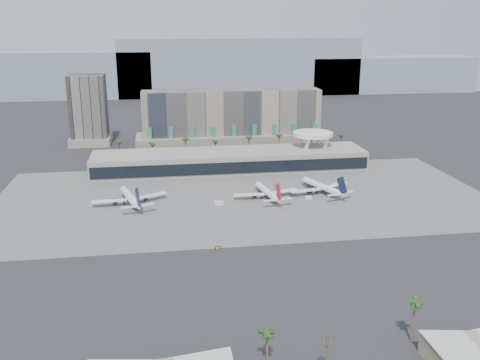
{
  "coord_description": "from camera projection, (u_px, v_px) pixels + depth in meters",
  "views": [
    {
      "loc": [
        -42.56,
        -212.16,
        89.96
      ],
      "look_at": [
        -4.21,
        40.0,
        13.97
      ],
      "focal_mm": 40.0,
      "sensor_mm": 36.0,
      "label": 1
    }
  ],
  "objects": [
    {
      "name": "utility_pole",
      "position": [
        327.0,
        352.0,
        139.46
      ],
      "size": [
        3.2,
        0.85,
        12.0
      ],
      "color": "#4C3826",
      "rests_on": "ground"
    },
    {
      "name": "mountain_ridge",
      "position": [
        214.0,
        71.0,
        673.63
      ],
      "size": [
        680.0,
        60.0,
        70.0
      ],
      "color": "gray",
      "rests_on": "ground"
    },
    {
      "name": "near_palm_b",
      "position": [
        415.0,
        308.0,
        153.32
      ],
      "size": [
        6.0,
        6.0,
        13.84
      ],
      "color": "brown",
      "rests_on": "ground"
    },
    {
      "name": "near_palm_a",
      "position": [
        267.0,
        338.0,
        143.45
      ],
      "size": [
        6.0,
        6.0,
        11.17
      ],
      "color": "brown",
      "rests_on": "ground"
    },
    {
      "name": "office_tower",
      "position": [
        89.0,
        114.0,
        402.09
      ],
      "size": [
        30.0,
        30.0,
        52.0
      ],
      "color": "black",
      "rests_on": "ground"
    },
    {
      "name": "saucer_structure",
      "position": [
        313.0,
        136.0,
        345.39
      ],
      "size": [
        26.0,
        26.0,
        21.89
      ],
      "color": "white",
      "rests_on": "ground"
    },
    {
      "name": "palm_row",
      "position": [
        233.0,
        141.0,
        368.23
      ],
      "size": [
        157.8,
        2.8,
        13.1
      ],
      "color": "brown",
      "rests_on": "ground"
    },
    {
      "name": "ground",
      "position": [
        263.0,
        236.0,
        232.83
      ],
      "size": [
        900.0,
        900.0,
        0.0
      ],
      "primitive_type": "plane",
      "color": "#232326",
      "rests_on": "ground"
    },
    {
      "name": "terminal",
      "position": [
        230.0,
        160.0,
        335.04
      ],
      "size": [
        170.0,
        32.5,
        14.5
      ],
      "color": "#9D988A",
      "rests_on": "ground"
    },
    {
      "name": "service_vehicle_a",
      "position": [
        219.0,
        203.0,
        271.87
      ],
      "size": [
        4.44,
        2.2,
        2.16
      ],
      "primitive_type": "cube",
      "rotation": [
        0.0,
        0.0,
        -0.01
      ],
      "color": "silver",
      "rests_on": "ground"
    },
    {
      "name": "airliner_right",
      "position": [
        322.0,
        187.0,
        290.42
      ],
      "size": [
        36.39,
        37.56,
        13.63
      ],
      "rotation": [
        0.0,
        0.0,
        0.37
      ],
      "color": "white",
      "rests_on": "ground"
    },
    {
      "name": "airliner_left",
      "position": [
        130.0,
        197.0,
        272.67
      ],
      "size": [
        38.2,
        39.6,
        14.0
      ],
      "rotation": [
        0.0,
        0.0,
        0.27
      ],
      "color": "white",
      "rests_on": "ground"
    },
    {
      "name": "airliner_centre",
      "position": [
        267.0,
        192.0,
        282.09
      ],
      "size": [
        35.81,
        37.15,
        12.9
      ],
      "rotation": [
        0.0,
        0.0,
        0.17
      ],
      "color": "white",
      "rests_on": "ground"
    },
    {
      "name": "apron_pad",
      "position": [
        244.0,
        197.0,
        284.93
      ],
      "size": [
        260.0,
        130.0,
        0.06
      ],
      "primitive_type": "cube",
      "color": "#5B5B59",
      "rests_on": "ground"
    },
    {
      "name": "hotel",
      "position": [
        232.0,
        124.0,
        394.73
      ],
      "size": [
        140.0,
        30.0,
        42.0
      ],
      "color": "gray",
      "rests_on": "ground"
    },
    {
      "name": "taxiway_sign",
      "position": [
        218.0,
        248.0,
        219.66
      ],
      "size": [
        2.43,
        0.78,
        1.1
      ],
      "rotation": [
        0.0,
        0.0,
        0.19
      ],
      "color": "black",
      "rests_on": "ground"
    },
    {
      "name": "service_vehicle_b",
      "position": [
        308.0,
        198.0,
        280.84
      ],
      "size": [
        3.24,
        1.94,
        1.63
      ],
      "primitive_type": "cube",
      "rotation": [
        0.0,
        0.0,
        -0.04
      ],
      "color": "white",
      "rests_on": "ground"
    }
  ]
}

